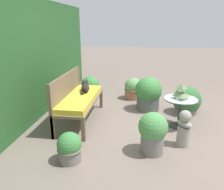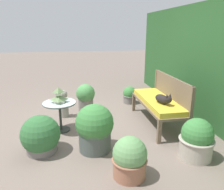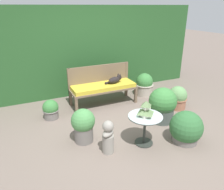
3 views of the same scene
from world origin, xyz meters
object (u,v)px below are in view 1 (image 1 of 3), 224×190
Objects in this scene: potted_plant_bench_left at (90,89)px; potted_plant_table_near at (69,148)px; garden_bench at (80,100)px; potted_plant_table_far at (153,132)px; patio_table at (180,105)px; pagoda_birdhouse at (181,92)px; potted_plant_bench_right at (187,101)px; cat at (85,87)px; potted_plant_path_edge at (148,94)px; garden_bust at (184,128)px; potted_plant_hedge_corner at (133,89)px.

potted_plant_table_near is at bearing -172.88° from potted_plant_bench_left.
potted_plant_table_far reaches higher than garden_bench.
patio_table is 0.23m from pagoda_birdhouse.
potted_plant_table_far is at bearing 154.88° from potted_plant_bench_right.
cat is 1.82m from patio_table.
patio_table is 1.01× the size of potted_plant_bench_right.
garden_bust is at bearing -160.55° from potted_plant_path_edge.
cat is 1.82m from pagoda_birdhouse.
garden_bust is (-0.96, -1.76, -0.30)m from cat.
potted_plant_bench_left is at bearing 57.44° from pagoda_birdhouse.
patio_table is 1.01× the size of garden_bust.
garden_bench is at bearing 32.00° from garden_bust.
potted_plant_hedge_corner is at bearing -32.01° from garden_bench.
potted_plant_hedge_corner is (1.17, -0.90, -0.34)m from cat.
potted_plant_path_edge is at bearing -108.34° from potted_plant_bench_left.
potted_plant_hedge_corner is 2.42m from potted_plant_table_far.
potted_plant_table_far is (0.37, -1.10, 0.12)m from potted_plant_table_near.
potted_plant_table_near is (-0.62, 1.57, -0.08)m from garden_bust.
potted_plant_bench_right is (0.68, -2.06, -0.17)m from garden_bench.
garden_bust is 2.67m from potted_plant_bench_left.
garden_bust is 0.79× the size of potted_plant_path_edge.
potted_plant_hedge_corner is 0.79m from potted_plant_path_edge.
garden_bench is 2.65× the size of potted_plant_bench_left.
pagoda_birdhouse is (-0.00, 0.00, 0.23)m from patio_table.
garden_bench is 1.74m from potted_plant_hedge_corner.
potted_plant_hedge_corner is at bearing -14.47° from potted_plant_table_near.
potted_plant_table_far is 0.85× the size of potted_plant_path_edge.
cat is at bearing -3.62° from garden_bench.
garden_bench is at bearing 89.84° from patio_table.
garden_bust is 1.38m from potted_plant_bench_right.
potted_plant_path_edge is at bearing 1.14° from potted_plant_table_far.
potted_plant_path_edge reaches higher than potted_plant_hedge_corner.
patio_table is 0.94m from potted_plant_path_edge.
potted_plant_bench_left is 1.41× the size of potted_plant_table_near.
potted_plant_bench_left reaches higher than patio_table.
potted_plant_bench_right is (-0.54, -2.17, -0.03)m from potted_plant_bench_left.
cat is at bearing 6.71° from potted_plant_table_near.
garden_bust is at bearing -61.28° from potted_plant_table_far.
cat is 0.77× the size of potted_plant_bench_left.
potted_plant_bench_right is 0.80m from potted_plant_path_edge.
pagoda_birdhouse reaches higher than potted_plant_hedge_corner.
pagoda_birdhouse is at bearing -144.92° from potted_plant_path_edge.
potted_plant_hedge_corner is (1.47, 0.89, -0.17)m from patio_table.
potted_plant_table_far is at bearing 81.34° from garden_bust.
cat reaches higher than potted_plant_table_far.
pagoda_birdhouse is at bearing -51.26° from potted_plant_table_near.
potted_plant_path_edge is at bearing 35.08° from patio_table.
garden_bust reaches higher than garden_bench.
potted_plant_bench_left reaches higher than potted_plant_table_near.
patio_table is 0.80× the size of potted_plant_path_edge.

